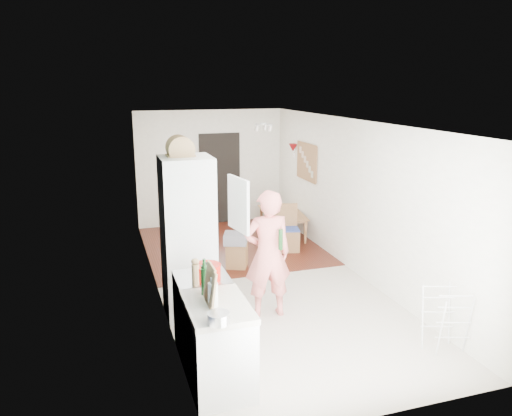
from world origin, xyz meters
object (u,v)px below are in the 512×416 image
stool (237,255)px  drying_rack (445,320)px  dining_chair (289,228)px  person (268,243)px  dining_table (283,225)px

stool → drying_rack: 3.70m
dining_chair → drying_rack: bearing=-70.9°
dining_chair → stool: dining_chair is taller
person → dining_chair: (1.23, 2.37, -0.59)m
dining_chair → person: bearing=-104.7°
dining_chair → stool: (-1.15, -0.54, -0.22)m
person → dining_chair: person is taller
dining_table → person: bearing=163.9°
person → stool: size_ratio=4.67×
dining_chair → stool: 1.29m
dining_table → drying_rack: bearing=-169.7°
dining_chair → drying_rack: (0.43, -3.88, -0.05)m
person → dining_chair: 2.74m
drying_rack → person: bearing=156.7°
dining_chair → stool: bearing=-142.3°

